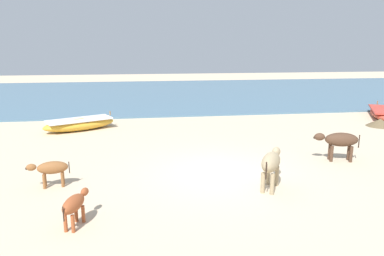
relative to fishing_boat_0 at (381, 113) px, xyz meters
The scene contains 9 objects.
ground 12.63m from the fishing_boat_0, 145.48° to the right, with size 80.00×80.00×0.00m, color beige.
sea_water 15.57m from the fishing_boat_0, 131.94° to the left, with size 60.00×20.00×0.08m, color slate.
fishing_boat_0 is the anchor object (origin of this frame).
fishing_boat_1 15.42m from the fishing_boat_0, behind, with size 3.32×2.35×0.72m.
cow_adult_dark 9.08m from the fishing_boat_0, 133.61° to the right, with size 1.45×0.66×0.95m.
calf_near_brown 16.85m from the fishing_boat_0, 153.42° to the right, with size 1.10×0.42×0.71m.
calf_far_rust 17.19m from the fishing_boat_0, 145.04° to the right, with size 0.53×1.03×0.68m.
cow_second_adult_dun 12.62m from the fishing_boat_0, 137.66° to the right, with size 1.05×1.41×0.99m.
debris_pile_0 2.49m from the fishing_boat_0, 126.13° to the right, with size 1.24×1.24×0.36m, color brown.
Camera 1 is at (-2.26, -9.79, 3.68)m, focal length 33.22 mm.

